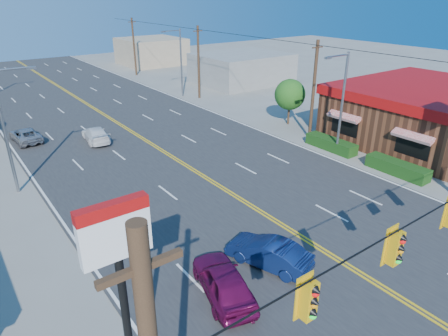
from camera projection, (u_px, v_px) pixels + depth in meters
ground at (436, 322)px, 15.82m from camera, size 160.00×160.00×0.00m
road at (180, 162)px, 30.54m from camera, size 20.00×120.00×0.06m
kfc at (425, 113)px, 34.44m from camera, size 16.30×12.40×4.70m
pizza_hut_sign at (120, 269)px, 10.72m from camera, size 1.90×0.30×6.85m
streetlight_se at (341, 99)px, 30.13m from camera, size 2.55×0.25×8.00m
streetlight_ne at (180, 59)px, 47.81m from camera, size 2.55×0.25×8.00m
streetlight_sw at (7, 125)px, 24.36m from camera, size 2.55×0.25×8.00m
utility_pole_near at (313, 91)px, 33.96m from camera, size 0.28×0.28×8.40m
utility_pole_mid at (199, 63)px, 47.23m from camera, size 0.28×0.28×8.40m
utility_pole_far at (134, 47)px, 60.49m from camera, size 0.28×0.28×8.40m
tree_kfc_rear at (290, 95)px, 38.13m from camera, size 2.94×2.94×4.41m
bld_east_mid at (242, 68)px, 56.36m from camera, size 12.00×10.00×4.00m
bld_east_far at (152, 51)px, 70.87m from camera, size 10.00×10.00×4.40m
car_magenta at (223, 282)px, 16.89m from camera, size 2.82×4.63×1.47m
car_blue at (269, 254)px, 18.79m from camera, size 2.72×4.36×1.36m
car_white at (96, 135)px, 34.42m from camera, size 2.24×4.49×1.25m
car_silver at (26, 136)px, 34.38m from camera, size 2.22×4.34×1.17m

